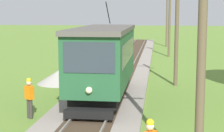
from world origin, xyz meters
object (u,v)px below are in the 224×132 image
(utility_pole_near_tram, at_px, (203,21))
(utility_pole_distant, at_px, (167,15))
(second_worker, at_px, (29,96))
(red_tram, at_px, (104,59))
(gravel_pile, at_px, (60,77))
(utility_pole_mid, at_px, (177,30))
(utility_pole_far, at_px, (170,21))

(utility_pole_near_tram, bearing_deg, utility_pole_distant, 90.00)
(second_worker, bearing_deg, utility_pole_near_tram, -93.88)
(utility_pole_distant, bearing_deg, red_tram, -96.96)
(gravel_pile, relative_size, second_worker, 1.63)
(utility_pole_near_tram, distance_m, utility_pole_mid, 13.20)
(utility_pole_far, relative_size, second_worker, 4.07)
(utility_pole_far, bearing_deg, red_tram, -101.00)
(gravel_pile, xyz_separation_m, second_worker, (0.83, -7.84, 0.54))
(utility_pole_distant, bearing_deg, utility_pole_mid, -90.00)
(red_tram, height_order, utility_pole_mid, utility_pole_mid)
(utility_pole_far, relative_size, gravel_pile, 2.50)
(red_tram, xyz_separation_m, utility_pole_mid, (3.85, 4.70, 1.31))
(utility_pole_distant, xyz_separation_m, gravel_pile, (-7.41, -27.11, -3.75))
(red_tram, bearing_deg, utility_pole_near_tram, -65.56)
(utility_pole_near_tram, distance_m, utility_pole_far, 28.27)
(utility_pole_mid, height_order, utility_pole_far, utility_pole_far)
(utility_pole_near_tram, bearing_deg, second_worker, 142.50)
(utility_pole_far, height_order, utility_pole_distant, utility_pole_distant)
(gravel_pile, height_order, second_worker, second_worker)
(second_worker, bearing_deg, utility_pole_mid, -5.38)
(second_worker, bearing_deg, utility_pole_distant, 22.96)
(red_tram, xyz_separation_m, utility_pole_near_tram, (3.85, -8.47, 2.14))
(utility_pole_near_tram, height_order, utility_pole_mid, utility_pole_near_tram)
(utility_pole_far, bearing_deg, gravel_pile, -115.72)
(utility_pole_mid, xyz_separation_m, gravel_pile, (-7.41, -0.28, -3.06))
(utility_pole_distant, height_order, gravel_pile, utility_pole_distant)
(utility_pole_near_tram, bearing_deg, gravel_pile, 119.88)
(red_tram, xyz_separation_m, utility_pole_distant, (3.85, 31.53, 2.00))
(utility_pole_far, height_order, gravel_pile, utility_pole_far)
(utility_pole_near_tram, xyz_separation_m, gravel_pile, (-7.41, 12.89, -3.89))
(utility_pole_near_tram, distance_m, second_worker, 8.94)
(gravel_pile, bearing_deg, red_tram, -51.18)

